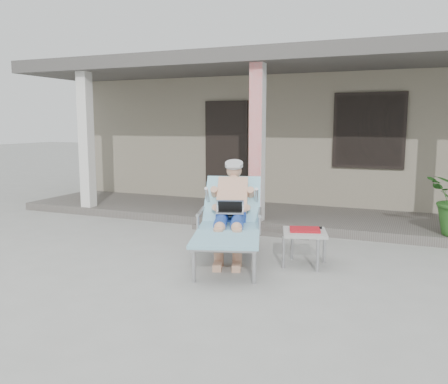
% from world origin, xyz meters
% --- Properties ---
extents(ground, '(60.00, 60.00, 0.00)m').
position_xyz_m(ground, '(0.00, 0.00, 0.00)').
color(ground, '#9E9E99').
rests_on(ground, ground).
extents(house, '(10.40, 5.40, 3.30)m').
position_xyz_m(house, '(0.00, 6.50, 1.67)').
color(house, gray).
rests_on(house, ground).
extents(porch_deck, '(10.00, 2.00, 0.15)m').
position_xyz_m(porch_deck, '(0.00, 3.00, 0.07)').
color(porch_deck, '#605B56').
rests_on(porch_deck, ground).
extents(porch_overhang, '(10.00, 2.30, 2.85)m').
position_xyz_m(porch_overhang, '(0.00, 2.95, 2.79)').
color(porch_overhang, silver).
rests_on(porch_overhang, porch_deck).
extents(porch_step, '(2.00, 0.30, 0.07)m').
position_xyz_m(porch_step, '(0.00, 1.85, 0.04)').
color(porch_step, '#605B56').
rests_on(porch_step, ground).
extents(lounger, '(1.36, 2.16, 1.36)m').
position_xyz_m(lounger, '(0.23, 0.37, 0.84)').
color(lounger, '#B7B7BC').
rests_on(lounger, ground).
extents(side_table, '(0.66, 0.66, 0.48)m').
position_xyz_m(side_table, '(1.23, 0.41, 0.40)').
color(side_table, '#A5A4A0').
rests_on(side_table, ground).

